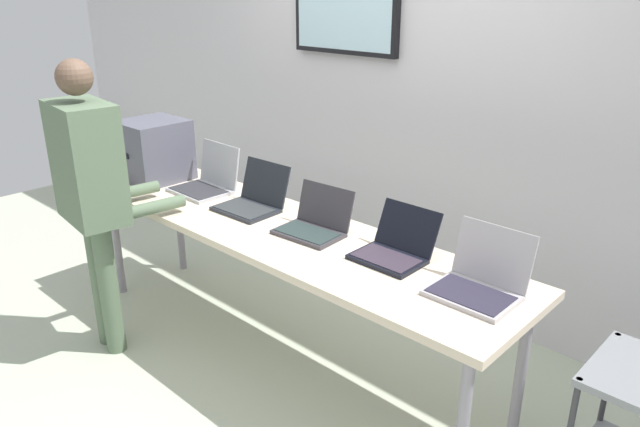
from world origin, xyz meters
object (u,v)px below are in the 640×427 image
object	(u,v)px
workbench	(276,235)
laptop_station_1	(253,199)
equipment_box	(154,150)
person	(92,184)
laptop_station_2	(315,223)
laptop_station_0	(207,181)
laptop_station_3	(395,247)
laptop_station_4	(480,280)

from	to	relation	value
workbench	laptop_station_1	world-z (taller)	laptop_station_1
equipment_box	person	size ratio (longest dim) A/B	0.24
workbench	person	size ratio (longest dim) A/B	1.72
workbench	person	world-z (taller)	person
equipment_box	laptop_station_2	distance (m)	1.40
laptop_station_0	laptop_station_3	xyz separation A→B (m)	(1.44, 0.01, -0.01)
laptop_station_2	equipment_box	bearing A→B (deg)	-177.54
workbench	laptop_station_0	xyz separation A→B (m)	(-0.75, 0.11, 0.12)
equipment_box	laptop_station_4	xyz separation A→B (m)	(2.35, 0.06, -0.14)
workbench	laptop_station_2	distance (m)	0.25
laptop_station_0	equipment_box	bearing A→B (deg)	-168.58
laptop_station_1	laptop_station_2	bearing A→B (deg)	-1.20
laptop_station_1	laptop_station_3	xyz separation A→B (m)	(0.99, 0.03, -0.01)
equipment_box	laptop_station_1	distance (m)	0.91
laptop_station_0	laptop_station_1	distance (m)	0.46
workbench	equipment_box	bearing A→B (deg)	178.99
laptop_station_1	laptop_station_2	size ratio (longest dim) A/B	1.00
laptop_station_0	laptop_station_1	world-z (taller)	laptop_station_0
laptop_station_0	laptop_station_4	xyz separation A→B (m)	(1.91, -0.03, -0.00)
laptop_station_1	laptop_station_2	xyz separation A→B (m)	(0.50, -0.01, -0.00)
laptop_station_0	laptop_station_2	bearing A→B (deg)	-1.73
equipment_box	laptop_station_3	bearing A→B (deg)	3.05
equipment_box	laptop_station_3	size ratio (longest dim) A/B	1.23
laptop_station_0	laptop_station_2	distance (m)	0.96
laptop_station_2	laptop_station_1	bearing A→B (deg)	178.80
equipment_box	laptop_station_4	size ratio (longest dim) A/B	1.15
laptop_station_0	person	bearing A→B (deg)	-91.96
laptop_station_1	person	bearing A→B (deg)	-123.99
laptop_station_3	laptop_station_0	bearing A→B (deg)	-179.55
person	equipment_box	bearing A→B (deg)	122.85
workbench	person	bearing A→B (deg)	-141.11
laptop_station_4	person	size ratio (longest dim) A/B	0.21
equipment_box	laptop_station_0	bearing A→B (deg)	11.42
laptop_station_1	laptop_station_4	distance (m)	1.45
laptop_station_2	workbench	bearing A→B (deg)	-159.02
workbench	laptop_station_1	xyz separation A→B (m)	(-0.29, 0.09, 0.11)
workbench	laptop_station_0	size ratio (longest dim) A/B	7.75
laptop_station_1	person	world-z (taller)	person
laptop_station_1	laptop_station_3	world-z (taller)	laptop_station_1
workbench	equipment_box	distance (m)	1.21
laptop_station_2	laptop_station_3	xyz separation A→B (m)	(0.49, 0.04, -0.00)
workbench	laptop_station_2	bearing A→B (deg)	20.98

